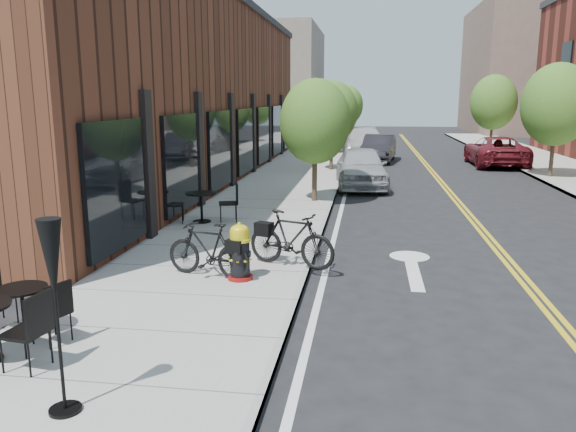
{
  "coord_description": "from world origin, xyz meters",
  "views": [
    {
      "loc": [
        1.05,
        -8.54,
        3.33
      ],
      "look_at": [
        -0.5,
        2.37,
        1.0
      ],
      "focal_mm": 35.0,
      "sensor_mm": 36.0,
      "label": 1
    }
  ],
  "objects_px": {
    "bistro_set_b": "(23,303)",
    "bicycle_right": "(291,239)",
    "parked_car_c": "(364,142)",
    "parked_car_a": "(361,167)",
    "patio_umbrella": "(53,276)",
    "parked_car_far": "(495,151)",
    "parked_car_b": "(379,148)",
    "bicycle_left": "(208,250)",
    "bistro_set_c": "(201,203)",
    "fire_hydrant": "(240,252)"
  },
  "relations": [
    {
      "from": "bicycle_left",
      "to": "bistro_set_b",
      "type": "relative_size",
      "value": 1.05
    },
    {
      "from": "bicycle_left",
      "to": "bicycle_right",
      "type": "distance_m",
      "value": 1.64
    },
    {
      "from": "fire_hydrant",
      "to": "bistro_set_b",
      "type": "height_order",
      "value": "fire_hydrant"
    },
    {
      "from": "bicycle_right",
      "to": "parked_car_a",
      "type": "height_order",
      "value": "parked_car_a"
    },
    {
      "from": "bicycle_right",
      "to": "parked_car_far",
      "type": "bearing_deg",
      "value": -2.23
    },
    {
      "from": "bicycle_left",
      "to": "parked_car_b",
      "type": "bearing_deg",
      "value": -174.01
    },
    {
      "from": "parked_car_b",
      "to": "parked_car_c",
      "type": "relative_size",
      "value": 0.76
    },
    {
      "from": "fire_hydrant",
      "to": "parked_car_c",
      "type": "height_order",
      "value": "parked_car_c"
    },
    {
      "from": "fire_hydrant",
      "to": "parked_car_a",
      "type": "distance_m",
      "value": 11.9
    },
    {
      "from": "bicycle_right",
      "to": "parked_car_far",
      "type": "relative_size",
      "value": 0.35
    },
    {
      "from": "bistro_set_b",
      "to": "parked_car_far",
      "type": "distance_m",
      "value": 24.93
    },
    {
      "from": "bistro_set_b",
      "to": "parked_car_b",
      "type": "relative_size",
      "value": 0.38
    },
    {
      "from": "patio_umbrella",
      "to": "parked_car_c",
      "type": "xyz_separation_m",
      "value": [
        2.8,
        28.01,
        -0.77
      ]
    },
    {
      "from": "parked_car_b",
      "to": "parked_car_c",
      "type": "height_order",
      "value": "parked_car_c"
    },
    {
      "from": "fire_hydrant",
      "to": "bicycle_left",
      "type": "bearing_deg",
      "value": 175.77
    },
    {
      "from": "fire_hydrant",
      "to": "bistro_set_c",
      "type": "xyz_separation_m",
      "value": [
        -2.06,
        4.51,
        0.02
      ]
    },
    {
      "from": "parked_car_c",
      "to": "parked_car_a",
      "type": "bearing_deg",
      "value": -97.22
    },
    {
      "from": "patio_umbrella",
      "to": "parked_car_a",
      "type": "bearing_deg",
      "value": 80.21
    },
    {
      "from": "bicycle_left",
      "to": "patio_umbrella",
      "type": "xyz_separation_m",
      "value": [
        -0.23,
        -4.59,
        0.97
      ]
    },
    {
      "from": "fire_hydrant",
      "to": "bicycle_right",
      "type": "distance_m",
      "value": 1.2
    },
    {
      "from": "bistro_set_b",
      "to": "bistro_set_c",
      "type": "height_order",
      "value": "bistro_set_c"
    },
    {
      "from": "bicycle_right",
      "to": "parked_car_b",
      "type": "height_order",
      "value": "parked_car_b"
    },
    {
      "from": "parked_car_b",
      "to": "bicycle_left",
      "type": "bearing_deg",
      "value": -92.29
    },
    {
      "from": "bistro_set_b",
      "to": "parked_car_a",
      "type": "distance_m",
      "value": 15.14
    },
    {
      "from": "patio_umbrella",
      "to": "parked_car_a",
      "type": "distance_m",
      "value": 16.53
    },
    {
      "from": "bistro_set_c",
      "to": "parked_car_far",
      "type": "height_order",
      "value": "parked_car_far"
    },
    {
      "from": "patio_umbrella",
      "to": "parked_car_b",
      "type": "bearing_deg",
      "value": 81.9
    },
    {
      "from": "bicycle_right",
      "to": "parked_car_far",
      "type": "height_order",
      "value": "parked_car_far"
    },
    {
      "from": "bicycle_right",
      "to": "parked_car_c",
      "type": "relative_size",
      "value": 0.32
    },
    {
      "from": "bistro_set_b",
      "to": "bicycle_right",
      "type": "bearing_deg",
      "value": 70.68
    },
    {
      "from": "bicycle_left",
      "to": "parked_car_c",
      "type": "bearing_deg",
      "value": -171.02
    },
    {
      "from": "bicycle_right",
      "to": "parked_car_far",
      "type": "distance_m",
      "value": 20.28
    },
    {
      "from": "parked_car_b",
      "to": "bistro_set_b",
      "type": "bearing_deg",
      "value": -95.54
    },
    {
      "from": "bicycle_left",
      "to": "parked_car_far",
      "type": "xyz_separation_m",
      "value": [
        9.1,
        19.6,
        0.11
      ]
    },
    {
      "from": "bistro_set_b",
      "to": "parked_car_a",
      "type": "height_order",
      "value": "parked_car_a"
    },
    {
      "from": "parked_car_far",
      "to": "parked_car_c",
      "type": "bearing_deg",
      "value": -30.39
    },
    {
      "from": "bicycle_left",
      "to": "parked_car_a",
      "type": "distance_m",
      "value": 11.96
    },
    {
      "from": "bicycle_left",
      "to": "bistro_set_c",
      "type": "relative_size",
      "value": 0.87
    },
    {
      "from": "bicycle_right",
      "to": "parked_car_b",
      "type": "relative_size",
      "value": 0.42
    },
    {
      "from": "patio_umbrella",
      "to": "parked_car_c",
      "type": "relative_size",
      "value": 0.36
    },
    {
      "from": "fire_hydrant",
      "to": "parked_car_a",
      "type": "bearing_deg",
      "value": 81.34
    },
    {
      "from": "fire_hydrant",
      "to": "parked_car_a",
      "type": "relative_size",
      "value": 0.23
    },
    {
      "from": "bistro_set_c",
      "to": "parked_car_far",
      "type": "bearing_deg",
      "value": 39.32
    },
    {
      "from": "patio_umbrella",
      "to": "parked_car_far",
      "type": "relative_size",
      "value": 0.39
    },
    {
      "from": "bicycle_right",
      "to": "parked_car_far",
      "type": "xyz_separation_m",
      "value": [
        7.69,
        18.76,
        0.06
      ]
    },
    {
      "from": "bistro_set_b",
      "to": "patio_umbrella",
      "type": "relative_size",
      "value": 0.78
    },
    {
      "from": "bicycle_right",
      "to": "parked_car_b",
      "type": "bearing_deg",
      "value": 14.43
    },
    {
      "from": "bicycle_left",
      "to": "parked_car_b",
      "type": "xyz_separation_m",
      "value": [
        3.37,
        20.69,
        0.08
      ]
    },
    {
      "from": "patio_umbrella",
      "to": "parked_car_b",
      "type": "distance_m",
      "value": 25.55
    },
    {
      "from": "parked_car_a",
      "to": "bistro_set_c",
      "type": "bearing_deg",
      "value": -124.09
    }
  ]
}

